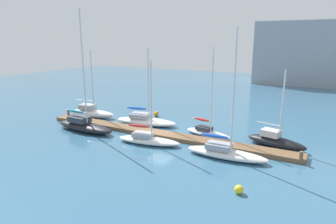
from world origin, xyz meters
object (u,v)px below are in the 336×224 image
sailboat_1 (84,125)px  sailboat_5 (225,151)px  sailboat_4 (208,131)px  sailboat_2 (145,120)px  mooring_buoy_orange (156,114)px  harbor_building_distant (303,53)px  sailboat_0 (91,112)px  mooring_buoy_yellow (239,189)px  sailboat_3 (148,139)px  sailboat_6 (275,141)px

sailboat_1 → sailboat_5: bearing=2.9°
sailboat_4 → sailboat_5: 5.55m
sailboat_2 → mooring_buoy_orange: bearing=93.2°
sailboat_1 → harbor_building_distant: (16.63, 48.90, 5.82)m
sailboat_0 → mooring_buoy_yellow: bearing=-32.0°
sailboat_1 → mooring_buoy_orange: sailboat_1 is taller
sailboat_2 → mooring_buoy_orange: 3.90m
sailboat_3 → mooring_buoy_orange: bearing=106.9°
sailboat_3 → sailboat_4: bearing=40.0°
mooring_buoy_orange → harbor_building_distant: bearing=72.0°
sailboat_1 → sailboat_6: bearing=16.8°
sailboat_0 → mooring_buoy_orange: sailboat_0 is taller
sailboat_4 → mooring_buoy_orange: size_ratio=13.98×
sailboat_5 → sailboat_6: bearing=53.6°
mooring_buoy_yellow → sailboat_3: bearing=153.2°
sailboat_2 → mooring_buoy_yellow: 16.78m
sailboat_1 → sailboat_2: size_ratio=1.43×
sailboat_0 → sailboat_2: bearing=-4.7°
mooring_buoy_yellow → sailboat_0: bearing=155.1°
sailboat_0 → sailboat_5: size_ratio=0.79×
sailboat_0 → sailboat_4: (15.28, -0.14, -0.10)m
sailboat_1 → sailboat_5: 15.25m
sailboat_4 → mooring_buoy_yellow: 11.25m
sailboat_0 → sailboat_1: size_ratio=0.67×
sailboat_2 → sailboat_6: 14.01m
sailboat_0 → sailboat_3: 12.25m
sailboat_0 → harbor_building_distant: 48.85m
sailboat_5 → sailboat_1: bearing=178.4°
sailboat_0 → sailboat_3: sailboat_0 is taller
sailboat_2 → mooring_buoy_orange: sailboat_2 is taller
mooring_buoy_orange → sailboat_2: bearing=-77.7°
sailboat_5 → sailboat_0: bearing=164.3°
sailboat_3 → sailboat_0: bearing=147.4°
sailboat_4 → sailboat_1: bearing=-146.9°
mooring_buoy_orange → sailboat_0: bearing=-149.0°
sailboat_1 → mooring_buoy_orange: bearing=70.8°
sailboat_0 → sailboat_1: (3.28, -4.68, 0.05)m
sailboat_5 → mooring_buoy_yellow: bearing=-65.5°
sailboat_3 → sailboat_4: sailboat_4 is taller
sailboat_1 → mooring_buoy_yellow: sailboat_1 is taller
sailboat_0 → mooring_buoy_orange: size_ratio=13.16×
sailboat_4 → sailboat_6: sailboat_4 is taller
sailboat_0 → harbor_building_distant: (19.91, 44.22, 5.87)m
mooring_buoy_orange → sailboat_6: bearing=-15.9°
sailboat_5 → mooring_buoy_orange: sailboat_5 is taller
sailboat_4 → sailboat_6: size_ratio=1.26×
sailboat_2 → sailboat_4: 7.62m
sailboat_0 → mooring_buoy_yellow: (21.06, -9.79, -0.33)m
mooring_buoy_orange → mooring_buoy_yellow: (14.22, -13.91, -0.03)m
sailboat_0 → sailboat_3: (11.25, -4.83, -0.13)m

